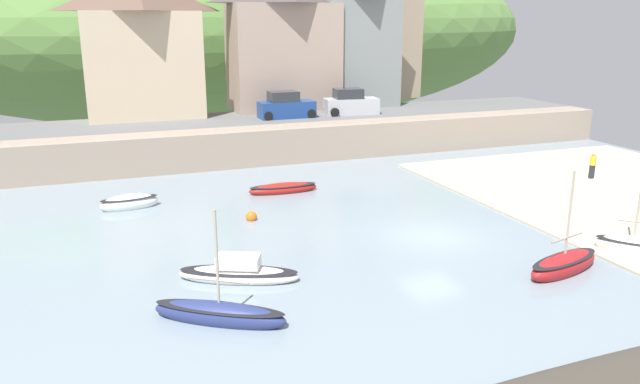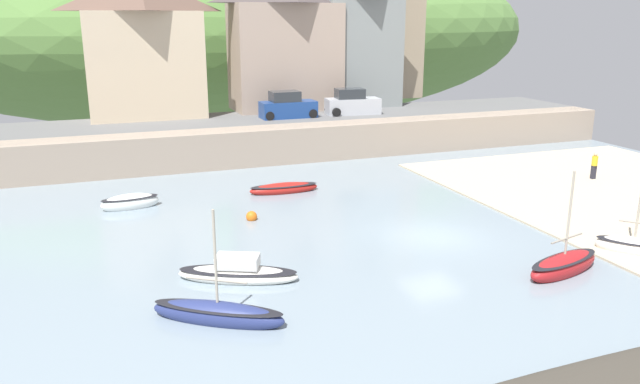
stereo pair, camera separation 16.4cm
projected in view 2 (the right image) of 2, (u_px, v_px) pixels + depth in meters
name	position (u px, v px, depth m)	size (l,w,h in m)	color
ground	(627.00, 322.00, 19.61)	(48.00, 41.00, 0.61)	gray
quay_seawall	(305.00, 139.00, 43.23)	(48.00, 9.40, 2.40)	gray
hillside_backdrop	(229.00, 31.00, 76.50)	(80.00, 44.00, 22.88)	#5E8B42
waterfront_building_left	(142.00, 46.00, 45.17)	(8.46, 6.09, 10.15)	beige
waterfront_building_centre	(285.00, 46.00, 48.88)	(8.67, 5.02, 9.86)	tan
waterfront_building_right	(359.00, 36.00, 50.85)	(6.53, 4.53, 11.09)	gray
church_with_spire	(405.00, 7.00, 55.93)	(3.00, 3.00, 15.65)	tan
fishing_boat_green	(284.00, 188.00, 34.89)	(3.98, 1.24, 0.70)	#A61E19
sailboat_tall_mast	(634.00, 246.00, 25.69)	(2.72, 2.87, 6.22)	silver
sailboat_blue_trim	(564.00, 265.00, 23.78)	(3.99, 2.06, 4.26)	#A51C1F
sailboat_white_hull	(218.00, 313.00, 19.93)	(4.28, 3.30, 4.00)	navy
sailboat_nearest_shore	(238.00, 273.00, 23.14)	(4.63, 3.03, 1.12)	white
dinghy_open_wooden	(130.00, 202.00, 31.96)	(3.03, 1.30, 0.98)	white
parked_car_near_slipway	(287.00, 107.00, 45.52)	(4.11, 1.82, 1.95)	navy
parked_car_by_wall	(352.00, 103.00, 47.26)	(4.27, 2.17, 1.95)	#B5B9C0
person_on_slipway	(594.00, 164.00, 37.24)	(0.34, 0.34, 1.62)	#282833
mooring_buoy	(252.00, 217.00, 30.09)	(0.55, 0.55, 0.55)	orange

